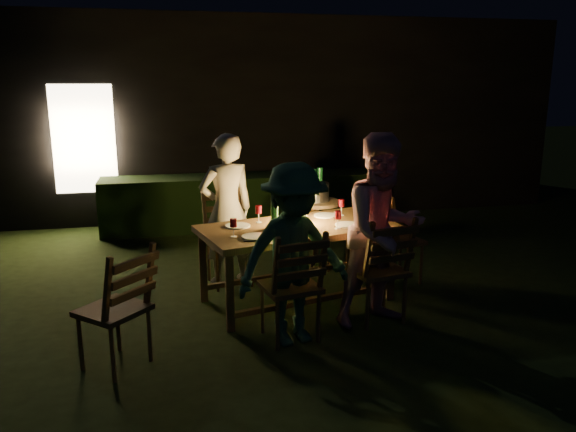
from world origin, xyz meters
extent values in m
plane|color=black|center=(0.00, 0.00, 0.00)|extent=(40.00, 40.00, 0.00)
cube|color=black|center=(0.00, 6.20, 1.60)|extent=(10.00, 4.00, 3.20)
cube|color=#FFE5B2|center=(-2.80, 4.21, 1.35)|extent=(0.90, 0.06, 1.60)
cube|color=black|center=(-0.50, 3.75, 0.40)|extent=(4.20, 0.70, 0.80)
cube|color=#4B3119|center=(-0.37, 0.63, 0.76)|extent=(2.07, 1.37, 0.06)
cube|color=#4B3119|center=(-1.12, 0.05, 0.35)|extent=(0.07, 0.07, 0.70)
cube|color=#4B3119|center=(-1.31, 0.81, 0.35)|extent=(0.07, 0.07, 0.70)
cube|color=#4B3119|center=(0.56, 0.46, 0.35)|extent=(0.07, 0.07, 0.70)
cube|color=#4B3119|center=(0.38, 1.22, 0.35)|extent=(0.07, 0.07, 0.70)
cube|color=#4B3119|center=(-0.63, -0.20, 0.47)|extent=(0.53, 0.52, 0.04)
cube|color=#4B3119|center=(-0.60, -0.40, 0.77)|extent=(0.48, 0.24, 0.54)
cube|color=#4B3119|center=(0.24, 0.01, 0.48)|extent=(0.54, 0.52, 0.04)
cube|color=#4B3119|center=(0.28, -0.19, 0.78)|extent=(0.49, 0.23, 0.56)
cube|color=#4B3119|center=(-0.99, 1.26, 0.48)|extent=(0.54, 0.52, 0.04)
cube|color=#4B3119|center=(-1.02, 1.46, 0.78)|extent=(0.49, 0.24, 0.55)
cube|color=#4B3119|center=(-0.01, 1.49, 0.41)|extent=(0.50, 0.49, 0.04)
cube|color=#4B3119|center=(-0.07, 1.65, 0.66)|extent=(0.42, 0.26, 0.47)
cube|color=#4B3119|center=(0.84, 0.93, 0.48)|extent=(0.54, 0.56, 0.04)
cube|color=#4B3119|center=(0.65, 0.88, 0.78)|extent=(0.26, 0.49, 0.55)
cube|color=#4B3119|center=(-2.08, -0.40, 0.47)|extent=(0.64, 0.64, 0.04)
cube|color=#4B3119|center=(-1.93, -0.53, 0.76)|extent=(0.43, 0.44, 0.54)
imported|color=beige|center=(-1.00, 1.33, 0.83)|extent=(0.68, 0.53, 1.66)
imported|color=#C88A9A|center=(0.26, -0.06, 0.88)|extent=(0.99, 0.85, 1.76)
imported|color=#336744|center=(-0.62, -0.27, 0.78)|extent=(1.11, 0.80, 1.56)
cube|color=white|center=(-0.33, 0.69, 0.81)|extent=(0.15, 0.15, 0.03)
cube|color=white|center=(-0.33, 0.69, 1.13)|extent=(0.16, 0.16, 0.03)
cylinder|color=#FF9E3F|center=(-0.33, 0.69, 0.92)|extent=(0.09, 0.09, 0.18)
cylinder|color=white|center=(-0.96, 0.72, 0.80)|extent=(0.25, 0.25, 0.01)
cylinder|color=white|center=(-0.85, 0.29, 0.80)|extent=(0.25, 0.25, 0.01)
cylinder|color=white|center=(0.01, 0.95, 0.80)|extent=(0.25, 0.25, 0.01)
cylinder|color=white|center=(0.12, 0.53, 0.80)|extent=(0.25, 0.25, 0.01)
cylinder|color=#0F471E|center=(-0.61, 0.58, 0.93)|extent=(0.07, 0.07, 0.28)
cube|color=red|center=(-0.44, 0.29, 0.80)|extent=(0.18, 0.14, 0.01)
cube|color=red|center=(0.23, 0.47, 0.80)|extent=(0.18, 0.14, 0.01)
cube|color=black|center=(-0.90, 0.20, 0.80)|extent=(0.14, 0.07, 0.01)
cylinder|color=brown|center=(0.14, 1.79, 0.76)|extent=(0.58, 0.58, 0.04)
cylinder|color=brown|center=(0.14, 1.79, 0.38)|extent=(0.07, 0.07, 0.76)
cylinder|color=#A5A8AD|center=(0.14, 1.79, 0.89)|extent=(0.30, 0.30, 0.22)
cylinder|color=#0F471E|center=(0.09, 1.75, 0.94)|extent=(0.07, 0.07, 0.32)
cylinder|color=#0F471E|center=(0.19, 1.83, 0.94)|extent=(0.07, 0.07, 0.32)
camera|label=1|loc=(-1.62, -4.63, 2.19)|focal=35.00mm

